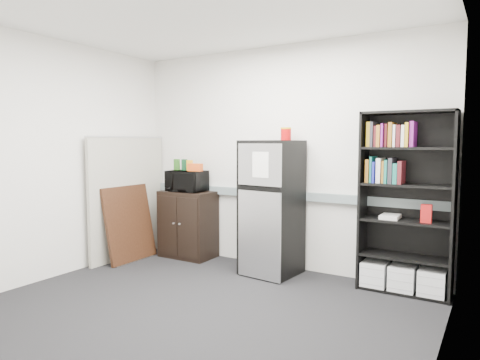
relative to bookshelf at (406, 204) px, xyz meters
The scene contains 18 objects.
floor 2.37m from the bookshelf, 134.33° to the right, with size 4.00×4.00×0.00m, color black.
wall_back 1.60m from the bookshelf, behind, with size 4.00×0.02×2.70m, color silver.
wall_right 1.69m from the bookshelf, 73.25° to the right, with size 0.02×3.50×2.70m, color silver.
wall_left 3.89m from the bookshelf, 156.08° to the right, with size 0.02×3.50×2.70m, color silver.
ceiling 2.83m from the bookshelf, 134.33° to the right, with size 4.00×3.50×0.02m, color white.
electrical_raceway 1.54m from the bookshelf, behind, with size 3.92×0.05×0.10m, color gray.
wall_note 1.99m from the bookshelf, behind, with size 0.14×0.00×0.10m, color white.
bookshelf is the anchor object (origin of this frame).
cubicle_partition 3.46m from the bookshelf, behind, with size 0.06×1.30×1.62m.
cabinet 2.79m from the bookshelf, behind, with size 0.71×0.47×0.89m.
microwave 2.76m from the bookshelf, behind, with size 0.50×0.34×0.28m, color black.
snack_box_a 2.97m from the bookshelf, behind, with size 0.07×0.05×0.15m, color #29601B.
snack_box_b 2.83m from the bookshelf, behind, with size 0.07×0.05×0.15m, color #0B3419.
snack_box_c 2.75m from the bookshelf, behind, with size 0.07×0.05×0.14m, color orange.
snack_bag 2.62m from the bookshelf, behind, with size 0.18×0.10×0.10m, color #D34A15.
refrigerator 1.47m from the bookshelf, behind, with size 0.64×0.67×1.56m.
coffee_can 1.53m from the bookshelf, behind, with size 0.12×0.12×0.17m.
framed_poster 3.38m from the bookshelf, 169.72° to the right, with size 0.23×0.76×0.97m.
Camera 1 is at (2.32, -2.98, 1.54)m, focal length 32.00 mm.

